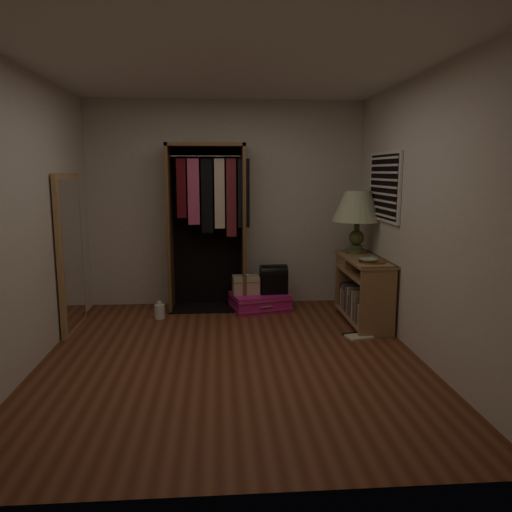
% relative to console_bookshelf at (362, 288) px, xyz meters
% --- Properties ---
extents(ground, '(4.00, 4.00, 0.00)m').
position_rel_console_bookshelf_xyz_m(ground, '(-1.54, -1.04, -0.39)').
color(ground, brown).
rests_on(ground, ground).
extents(room_walls, '(3.52, 4.02, 2.60)m').
position_rel_console_bookshelf_xyz_m(room_walls, '(-1.46, -1.00, 1.11)').
color(room_walls, beige).
rests_on(room_walls, ground).
extents(console_bookshelf, '(0.42, 1.12, 0.75)m').
position_rel_console_bookshelf_xyz_m(console_bookshelf, '(0.00, 0.00, 0.00)').
color(console_bookshelf, '#946E47').
rests_on(console_bookshelf, ground).
extents(open_wardrobe, '(1.00, 0.50, 2.05)m').
position_rel_console_bookshelf_xyz_m(open_wardrobe, '(-1.75, 0.73, 0.82)').
color(open_wardrobe, brown).
rests_on(open_wardrobe, ground).
extents(floor_mirror, '(0.06, 0.80, 1.70)m').
position_rel_console_bookshelf_xyz_m(floor_mirror, '(-3.24, -0.04, 0.46)').
color(floor_mirror, tan).
rests_on(floor_mirror, ground).
extents(pink_suitcase, '(0.80, 0.65, 0.21)m').
position_rel_console_bookshelf_xyz_m(pink_suitcase, '(-1.14, 0.56, -0.29)').
color(pink_suitcase, '#CE1980').
rests_on(pink_suitcase, ground).
extents(train_case, '(0.35, 0.25, 0.24)m').
position_rel_console_bookshelf_xyz_m(train_case, '(-1.31, 0.58, -0.07)').
color(train_case, tan).
rests_on(train_case, pink_suitcase).
extents(black_bag, '(0.34, 0.24, 0.36)m').
position_rel_console_bookshelf_xyz_m(black_bag, '(-0.96, 0.58, 0.01)').
color(black_bag, black).
rests_on(black_bag, pink_suitcase).
extents(table_lamp, '(0.63, 0.63, 0.74)m').
position_rel_console_bookshelf_xyz_m(table_lamp, '(0.00, 0.34, 0.90)').
color(table_lamp, '#415026').
rests_on(table_lamp, console_bookshelf).
extents(brass_tray, '(0.31, 0.31, 0.02)m').
position_rel_console_bookshelf_xyz_m(brass_tray, '(0.00, -0.30, 0.37)').
color(brass_tray, '#9E733C').
rests_on(brass_tray, console_bookshelf).
extents(ceramic_bowl, '(0.21, 0.21, 0.05)m').
position_rel_console_bookshelf_xyz_m(ceramic_bowl, '(-0.05, -0.32, 0.38)').
color(ceramic_bowl, '#97B598').
rests_on(ceramic_bowl, console_bookshelf).
extents(white_jug, '(0.15, 0.15, 0.21)m').
position_rel_console_bookshelf_xyz_m(white_jug, '(-2.35, 0.29, -0.30)').
color(white_jug, white).
rests_on(white_jug, ground).
extents(floor_book, '(0.31, 0.27, 0.02)m').
position_rel_console_bookshelf_xyz_m(floor_book, '(-0.20, -0.54, -0.38)').
color(floor_book, beige).
rests_on(floor_book, ground).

